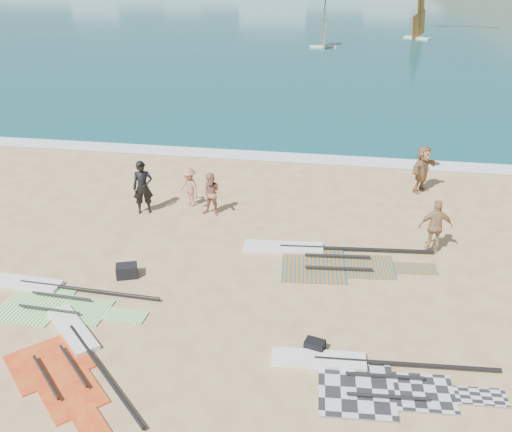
% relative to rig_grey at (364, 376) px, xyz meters
% --- Properties ---
extents(ground, '(300.00, 300.00, 0.00)m').
position_rel_rig_grey_xyz_m(ground, '(-2.61, 1.91, -0.05)').
color(ground, '#DAB87F').
rests_on(ground, ground).
extents(surf_line, '(300.00, 1.20, 0.04)m').
position_rel_rig_grey_xyz_m(surf_line, '(-2.61, 14.21, -0.05)').
color(surf_line, white).
rests_on(surf_line, ground).
extents(rig_grey, '(5.29, 2.13, 0.20)m').
position_rel_rig_grey_xyz_m(rig_grey, '(0.00, 0.00, 0.00)').
color(rig_grey, '#28272A').
rests_on(rig_grey, ground).
extents(rig_green, '(5.25, 2.18, 0.20)m').
position_rel_rig_grey_xyz_m(rig_green, '(-8.66, 1.85, -0.00)').
color(rig_green, '#3CC91B').
rests_on(rig_green, ground).
extents(rig_orange, '(6.05, 2.48, 0.20)m').
position_rel_rig_grey_xyz_m(rig_orange, '(-1.29, 5.28, 0.00)').
color(rig_orange, '#FA6E00').
rests_on(rig_orange, ground).
extents(rig_red, '(4.14, 4.53, 0.20)m').
position_rel_rig_grey_xyz_m(rig_red, '(-6.88, -0.51, -0.00)').
color(rig_red, red).
rests_on(rig_red, ground).
extents(gear_bag_near, '(0.72, 0.62, 0.39)m').
position_rel_rig_grey_xyz_m(gear_bag_near, '(-6.90, 3.26, 0.14)').
color(gear_bag_near, black).
rests_on(gear_bag_near, ground).
extents(gear_bag_far, '(0.54, 0.44, 0.28)m').
position_rel_rig_grey_xyz_m(gear_bag_far, '(-1.19, 0.77, 0.09)').
color(gear_bag_far, black).
rests_on(gear_bag_far, ground).
extents(person_wetsuit, '(0.84, 0.70, 1.97)m').
position_rel_rig_grey_xyz_m(person_wetsuit, '(-7.87, 7.61, 0.94)').
color(person_wetsuit, black).
rests_on(person_wetsuit, ground).
extents(beachgoer_left, '(0.86, 0.72, 1.59)m').
position_rel_rig_grey_xyz_m(beachgoer_left, '(-5.39, 7.79, 0.75)').
color(beachgoer_left, tan).
rests_on(beachgoer_left, ground).
extents(beachgoer_mid, '(1.12, 1.06, 1.53)m').
position_rel_rig_grey_xyz_m(beachgoer_mid, '(-6.40, 8.41, 0.71)').
color(beachgoer_mid, tan).
rests_on(beachgoer_mid, ground).
extents(beachgoer_back, '(1.07, 0.52, 1.77)m').
position_rel_rig_grey_xyz_m(beachgoer_back, '(2.18, 6.32, 0.84)').
color(beachgoer_back, tan).
rests_on(beachgoer_back, ground).
extents(beachgoer_right, '(1.53, 1.72, 1.89)m').
position_rel_rig_grey_xyz_m(beachgoer_right, '(2.24, 11.24, 0.89)').
color(beachgoer_right, '#A07148').
rests_on(beachgoer_right, ground).
extents(windsurfer_left, '(2.50, 2.91, 4.40)m').
position_rel_rig_grey_xyz_m(windsurfer_left, '(-3.54, 44.61, 1.24)').
color(windsurfer_left, white).
rests_on(windsurfer_left, ground).
extents(windsurfer_centre, '(2.65, 2.83, 4.78)m').
position_rel_rig_grey_xyz_m(windsurfer_centre, '(5.60, 51.50, 1.31)').
color(windsurfer_centre, white).
rests_on(windsurfer_centre, ground).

